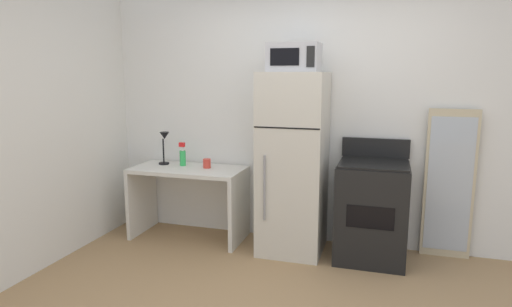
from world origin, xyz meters
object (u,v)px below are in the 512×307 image
Objects in this scene: refrigerator at (293,164)px; oven_range at (372,210)px; microwave at (294,57)px; desk_lamp at (164,142)px; coffee_mug at (207,163)px; desk at (189,189)px; leaning_mirror at (449,185)px; spray_bottle at (183,156)px.

oven_range is at bearing 0.77° from refrigerator.
desk_lamp is at bearing 175.08° from microwave.
desk_lamp is at bearing 175.93° from refrigerator.
coffee_mug is 0.09× the size of oven_range.
desk is 0.34m from coffee_mug.
leaning_mirror is (2.34, 0.19, -0.10)m from coffee_mug.
spray_bottle is at bearing 174.01° from microwave.
desk_lamp is 1.43m from refrigerator.
refrigerator is 3.75× the size of microwave.
leaning_mirror reaches higher than desk.
desk is at bearing -40.73° from spray_bottle.
leaning_mirror is at bearing 3.30° from desk_lamp.
desk is 4.67× the size of spray_bottle.
leaning_mirror is at bearing 10.58° from refrigerator.
desk_lamp reaches higher than desk.
leaning_mirror is at bearing 11.41° from microwave.
microwave reaches higher than spray_bottle.
refrigerator is at bearing -4.07° from desk_lamp.
spray_bottle is 0.30m from coffee_mug.
spray_bottle is (0.21, 0.01, -0.14)m from desk_lamp.
coffee_mug is 1.41m from microwave.
desk_lamp is 1.42× the size of spray_bottle.
spray_bottle is at bearing 173.86° from coffee_mug.
refrigerator is 1.23× the size of leaning_mirror.
desk_lamp is 0.25× the size of leaning_mirror.
refrigerator is at bearing -4.65° from coffee_mug.
coffee_mug is at bearing -6.14° from spray_bottle.
spray_bottle is 2.00m from oven_range.
refrigerator is at bearing -5.00° from spray_bottle.
desk_lamp is 0.20× the size of refrigerator.
desk is 2.55m from leaning_mirror.
desk_lamp is at bearing -178.61° from spray_bottle.
desk is 0.35m from spray_bottle.
refrigerator reaches higher than coffee_mug.
desk is at bearing 179.69° from oven_range.
coffee_mug is (0.50, -0.03, -0.19)m from desk_lamp.
refrigerator is 1.57× the size of oven_range.
microwave is at bearing -168.59° from leaning_mirror.
desk is at bearing 178.96° from refrigerator.
desk_lamp is 0.77× the size of microwave.
refrigerator is (1.11, -0.02, 0.34)m from desk.
coffee_mug is 0.93m from refrigerator.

